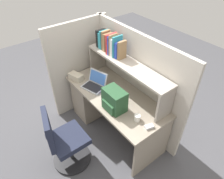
# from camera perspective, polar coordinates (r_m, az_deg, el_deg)

# --- Properties ---
(ground_plane) EXTENTS (8.00, 8.00, 0.00)m
(ground_plane) POSITION_cam_1_polar(r_m,az_deg,el_deg) (3.40, 0.68, -10.84)
(ground_plane) COLOR #4C4C51
(desk) EXTENTS (1.60, 0.70, 0.73)m
(desk) POSITION_cam_1_polar(r_m,az_deg,el_deg) (3.33, -3.41, -2.27)
(desk) COLOR gray
(desk) RESTS_ON ground_plane
(cubicle_partition_rear) EXTENTS (1.84, 0.05, 1.55)m
(cubicle_partition_rear) POSITION_cam_1_polar(r_m,az_deg,el_deg) (3.05, 6.41, 2.02)
(cubicle_partition_rear) COLOR #BCB5A8
(cubicle_partition_rear) RESTS_ON ground_plane
(cubicle_partition_left) EXTENTS (0.05, 1.06, 1.55)m
(cubicle_partition_left) POSITION_cam_1_polar(r_m,az_deg,el_deg) (3.41, -8.80, 6.17)
(cubicle_partition_left) COLOR #BCB5A8
(cubicle_partition_left) RESTS_ON ground_plane
(overhead_hutch) EXTENTS (1.44, 0.28, 0.45)m
(overhead_hutch) POSITION_cam_1_polar(r_m,az_deg,el_deg) (2.77, 4.11, 5.72)
(overhead_hutch) COLOR gray
(overhead_hutch) RESTS_ON desk
(reference_books_on_shelf) EXTENTS (0.52, 0.18, 0.30)m
(reference_books_on_shelf) POSITION_cam_1_polar(r_m,az_deg,el_deg) (2.90, -0.40, 12.61)
(reference_books_on_shelf) COLOR black
(reference_books_on_shelf) RESTS_ON overhead_hutch
(laptop) EXTENTS (0.37, 0.34, 0.22)m
(laptop) POSITION_cam_1_polar(r_m,az_deg,el_deg) (3.01, -4.76, 1.67)
(laptop) COLOR #B7BABF
(laptop) RESTS_ON desk
(backpack) EXTENTS (0.30, 0.23, 0.29)m
(backpack) POSITION_cam_1_polar(r_m,az_deg,el_deg) (2.59, 0.60, -2.95)
(backpack) COLOR #264C2D
(backpack) RESTS_ON desk
(computer_mouse) EXTENTS (0.09, 0.12, 0.03)m
(computer_mouse) POSITION_cam_1_polar(r_m,az_deg,el_deg) (2.49, 10.30, -10.11)
(computer_mouse) COLOR silver
(computer_mouse) RESTS_ON desk
(paper_cup) EXTENTS (0.08, 0.08, 0.08)m
(paper_cup) POSITION_cam_1_polar(r_m,az_deg,el_deg) (2.53, 7.02, -7.81)
(paper_cup) COLOR white
(paper_cup) RESTS_ON desk
(tissue_box) EXTENTS (0.24, 0.18, 0.10)m
(tissue_box) POSITION_cam_1_polar(r_m,az_deg,el_deg) (3.18, -9.94, 3.49)
(tissue_box) COLOR #BFB299
(tissue_box) RESTS_ON desk
(snack_canister) EXTENTS (0.10, 0.10, 0.10)m
(snack_canister) POSITION_cam_1_polar(r_m,az_deg,el_deg) (2.85, -2.05, -0.67)
(snack_canister) COLOR navy
(snack_canister) RESTS_ON desk
(office_chair) EXTENTS (0.52, 0.54, 0.93)m
(office_chair) POSITION_cam_1_polar(r_m,az_deg,el_deg) (2.81, -13.02, -14.24)
(office_chair) COLOR black
(office_chair) RESTS_ON ground_plane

